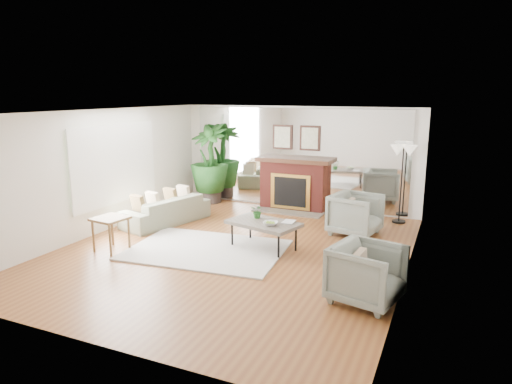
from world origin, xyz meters
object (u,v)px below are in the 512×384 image
at_px(armchair_front, 367,274).
at_px(floor_lamp, 403,157).
at_px(coffee_table, 264,224).
at_px(armchair_back, 356,214).
at_px(sofa, 166,210).
at_px(fireplace, 293,183).
at_px(potted_ficus, 209,161).
at_px(side_table, 110,223).

xyz_separation_m(armchair_front, floor_lamp, (-0.06, 4.25, 1.06)).
height_order(coffee_table, armchair_back, armchair_back).
bearing_deg(coffee_table, sofa, 165.26).
bearing_deg(armchair_front, coffee_table, 68.84).
bearing_deg(armchair_back, fireplace, 63.45).
distance_m(armchair_back, armchair_front, 3.10).
bearing_deg(sofa, potted_ficus, -163.30).
bearing_deg(potted_ficus, side_table, -87.08).
height_order(armchair_back, side_table, armchair_back).
bearing_deg(fireplace, coffee_table, -81.11).
relative_size(coffee_table, armchair_front, 1.60).
bearing_deg(armchair_front, potted_ficus, 61.78).
bearing_deg(floor_lamp, armchair_back, -119.79).
relative_size(armchair_back, side_table, 1.48).
height_order(coffee_table, floor_lamp, floor_lamp).
bearing_deg(floor_lamp, side_table, -138.80).
bearing_deg(fireplace, armchair_front, -59.47).
bearing_deg(floor_lamp, potted_ficus, 180.00).
height_order(sofa, armchair_back, armchair_back).
distance_m(armchair_front, side_table, 4.64).
xyz_separation_m(coffee_table, sofa, (-2.61, 0.69, -0.18)).
xyz_separation_m(coffee_table, armchair_front, (2.14, -1.46, -0.06)).
distance_m(armchair_back, floor_lamp, 1.78).
height_order(potted_ficus, floor_lamp, potted_ficus).
distance_m(coffee_table, side_table, 2.77).
distance_m(armchair_back, side_table, 4.74).
distance_m(sofa, side_table, 1.91).
bearing_deg(coffee_table, floor_lamp, 53.30).
height_order(sofa, side_table, side_table).
relative_size(sofa, armchair_front, 2.24).
bearing_deg(potted_ficus, armchair_front, -41.33).
bearing_deg(sofa, coffee_table, 89.71).
bearing_deg(sofa, floor_lamp, 128.61).
bearing_deg(fireplace, potted_ficus, -175.93).
bearing_deg(sofa, fireplace, 150.93).
bearing_deg(coffee_table, potted_ficus, 133.97).
bearing_deg(coffee_table, armchair_front, -34.27).
bearing_deg(sofa, armchair_front, 80.16).
bearing_deg(coffee_table, side_table, -154.09).
bearing_deg(armchair_front, floor_lamp, 13.87).
distance_m(fireplace, sofa, 3.14).
xyz_separation_m(potted_ficus, floor_lamp, (4.78, -0.00, 0.38)).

